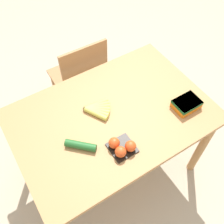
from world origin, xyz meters
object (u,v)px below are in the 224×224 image
chair (81,78)px  banana_bunch (97,109)px  tomato_pack (122,147)px  carrot_bag (187,104)px  cucumber_near (81,145)px

chair → banana_bunch: 0.67m
tomato_pack → carrot_bag: size_ratio=0.87×
tomato_pack → cucumber_near: size_ratio=0.89×
banana_bunch → cucumber_near: (-0.21, -0.18, 0.01)m
carrot_bag → cucumber_near: 0.72m
cucumber_near → carrot_bag: bearing=-7.9°
banana_bunch → carrot_bag: carrot_bag is taller
banana_bunch → tomato_pack: 0.32m
carrot_bag → cucumber_near: carrot_bag is taller
chair → banana_bunch: size_ratio=5.11×
banana_bunch → cucumber_near: size_ratio=1.07×
chair → carrot_bag: chair is taller
chair → carrot_bag: (0.35, -0.85, 0.33)m
chair → cucumber_near: bearing=65.0°
tomato_pack → cucumber_near: tomato_pack is taller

